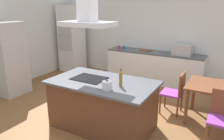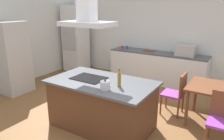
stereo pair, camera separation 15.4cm
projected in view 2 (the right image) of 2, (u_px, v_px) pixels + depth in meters
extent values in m
plane|color=brown|center=(137.00, 98.00, 5.35)|extent=(16.00, 16.00, 0.00)
cube|color=silver|center=(164.00, 35.00, 6.39)|extent=(7.20, 0.10, 2.70)
cube|color=silver|center=(23.00, 36.00, 6.31)|extent=(0.10, 8.80, 2.70)
cube|color=#59331E|center=(102.00, 105.00, 4.01)|extent=(1.79, 1.00, 0.86)
cube|color=#4C4F54|center=(102.00, 82.00, 3.88)|extent=(1.89, 1.10, 0.04)
cube|color=black|center=(89.00, 78.00, 4.02)|extent=(0.60, 0.44, 0.01)
cylinder|color=silver|center=(105.00, 85.00, 3.47)|extent=(0.16, 0.16, 0.14)
sphere|color=black|center=(105.00, 81.00, 3.45)|extent=(0.03, 0.03, 0.03)
cone|color=silver|center=(110.00, 86.00, 3.42)|extent=(0.06, 0.03, 0.04)
cylinder|color=olive|center=(119.00, 80.00, 3.59)|extent=(0.06, 0.06, 0.24)
cylinder|color=olive|center=(119.00, 71.00, 3.55)|extent=(0.03, 0.03, 0.05)
cylinder|color=black|center=(119.00, 70.00, 3.54)|extent=(0.03, 0.03, 0.01)
cube|color=silver|center=(157.00, 68.00, 6.37)|extent=(2.78, 0.62, 0.86)
cube|color=#4C4F54|center=(158.00, 53.00, 6.24)|extent=(2.78, 0.62, 0.04)
cube|color=#B2AFAA|center=(186.00, 50.00, 5.80)|extent=(0.50, 0.38, 0.28)
cylinder|color=red|center=(122.00, 47.00, 6.73)|extent=(0.08, 0.08, 0.09)
cylinder|color=#2D56B2|center=(127.00, 47.00, 6.71)|extent=(0.08, 0.08, 0.09)
cube|color=brown|center=(149.00, 51.00, 6.42)|extent=(0.34, 0.24, 0.02)
cube|color=silver|center=(76.00, 39.00, 7.44)|extent=(0.70, 0.64, 2.20)
cube|color=#B2AFAA|center=(68.00, 29.00, 7.07)|extent=(0.56, 0.02, 0.36)
cube|color=#B2AFAA|center=(69.00, 43.00, 7.20)|extent=(0.56, 0.02, 0.48)
cube|color=#B2AFAA|center=(11.00, 58.00, 5.57)|extent=(0.80, 0.70, 1.82)
cylinder|color=brown|center=(187.00, 109.00, 4.04)|extent=(0.06, 0.06, 0.71)
cylinder|color=brown|center=(195.00, 95.00, 4.64)|extent=(0.06, 0.06, 0.71)
cube|color=purple|center=(222.00, 123.00, 3.40)|extent=(0.42, 0.42, 0.04)
cylinder|color=brown|center=(205.00, 138.00, 3.41)|extent=(0.04, 0.04, 0.41)
cylinder|color=brown|center=(209.00, 127.00, 3.70)|extent=(0.04, 0.04, 0.41)
cube|color=purple|center=(173.00, 94.00, 4.51)|extent=(0.42, 0.42, 0.04)
cube|color=brown|center=(183.00, 85.00, 4.35)|extent=(0.04, 0.42, 0.44)
cylinder|color=brown|center=(161.00, 105.00, 4.52)|extent=(0.04, 0.04, 0.41)
cylinder|color=brown|center=(166.00, 99.00, 4.82)|extent=(0.04, 0.04, 0.41)
cylinder|color=brown|center=(178.00, 109.00, 4.34)|extent=(0.04, 0.04, 0.41)
cylinder|color=brown|center=(183.00, 103.00, 4.63)|extent=(0.04, 0.04, 0.41)
cube|color=#ADADB2|center=(87.00, 24.00, 3.74)|extent=(0.90, 0.55, 0.08)
cube|color=#ADADB2|center=(86.00, 0.00, 3.63)|extent=(0.28, 0.24, 0.70)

